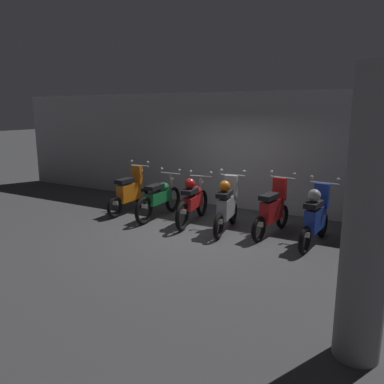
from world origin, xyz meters
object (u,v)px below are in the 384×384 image
Objects in this scene: motorbike_slot_0 at (130,192)px; support_pillar at (368,220)px; motorbike_slot_3 at (227,205)px; motorbike_slot_1 at (160,198)px; motorbike_slot_2 at (193,201)px; motorbike_slot_4 at (273,210)px; motorbike_slot_5 at (316,217)px; bicycle at (372,236)px.

support_pillar is at bearing -30.77° from motorbike_slot_0.
motorbike_slot_1 is at bearing 175.05° from motorbike_slot_3.
motorbike_slot_1 is at bearing -179.92° from motorbike_slot_2.
motorbike_slot_4 is 0.96m from motorbike_slot_5.
motorbike_slot_2 is 1.15× the size of bicycle.
motorbike_slot_4 is at bearing 2.90° from motorbike_slot_2.
motorbike_slot_4 is at bearing 172.20° from bicycle.
motorbike_slot_1 is at bearing 177.94° from bicycle.
support_pillar is at bearing -59.34° from motorbike_slot_4.
motorbike_slot_5 is 0.55× the size of support_pillar.
motorbike_slot_0 is 0.99× the size of bicycle.
motorbike_slot_2 is 3.83m from bicycle.
motorbike_slot_3 is 0.55× the size of support_pillar.
motorbike_slot_4 is at bearing 1.97° from motorbike_slot_1.
motorbike_slot_0 is 0.93m from motorbike_slot_1.
support_pillar is at bearing -35.13° from motorbike_slot_1.
motorbike_slot_2 is at bearing 139.02° from support_pillar.
bicycle is (1.95, -0.27, -0.17)m from motorbike_slot_4.
motorbike_slot_2 is 1.16× the size of motorbike_slot_3.
motorbike_slot_3 is at bearing -179.05° from motorbike_slot_5.
support_pillar is at bearing -40.98° from motorbike_slot_2.
motorbike_slot_0 is at bearing 178.43° from motorbike_slot_1.
support_pillar is (5.84, -3.48, 0.99)m from motorbike_slot_0.
motorbike_slot_0 is 0.87× the size of motorbike_slot_2.
motorbike_slot_3 is at bearing -3.83° from motorbike_slot_0.
motorbike_slot_0 reaches higher than motorbike_slot_2.
bicycle is at bearing -2.58° from motorbike_slot_2.
bicycle is 0.56× the size of support_pillar.
motorbike_slot_0 is at bearing 179.25° from motorbike_slot_2.
motorbike_slot_0 is 2.80m from motorbike_slot_3.
motorbike_slot_1 is at bearing -178.03° from motorbike_slot_4.
motorbike_slot_3 is 1.00× the size of motorbike_slot_4.
motorbike_slot_5 is at bearing -13.70° from motorbike_slot_4.
motorbike_slot_3 and motorbike_slot_5 have the same top height.
motorbike_slot_0 and motorbike_slot_3 have the same top height.
bicycle is (1.02, -0.04, -0.21)m from motorbike_slot_5.
motorbike_slot_3 is (0.93, -0.16, 0.04)m from motorbike_slot_2.
support_pillar reaches higher than motorbike_slot_5.
support_pillar is (4.91, -3.45, 1.03)m from motorbike_slot_1.
motorbike_slot_1 is 0.93m from motorbike_slot_2.
motorbike_slot_4 is (0.94, 0.26, -0.04)m from motorbike_slot_3.
bicycle is (5.69, -0.20, -0.17)m from motorbike_slot_0.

